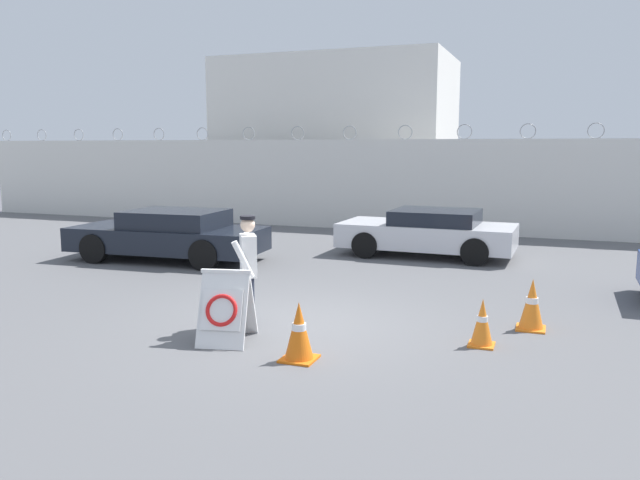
{
  "coord_description": "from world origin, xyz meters",
  "views": [
    {
      "loc": [
        3.62,
        -8.58,
        2.72
      ],
      "look_at": [
        -0.24,
        1.66,
        1.07
      ],
      "focal_mm": 35.0,
      "sensor_mm": 36.0,
      "label": 1
    }
  ],
  "objects_px": {
    "barricade_sign": "(226,307)",
    "traffic_cone_mid": "(482,323)",
    "parked_car_rear_sedan": "(428,232)",
    "parked_car_front_coupe": "(169,235)",
    "traffic_cone_far": "(299,331)",
    "security_guard": "(248,267)",
    "traffic_cone_near": "(532,304)"
  },
  "relations": [
    {
      "from": "barricade_sign",
      "to": "traffic_cone_mid",
      "type": "distance_m",
      "value": 3.55
    },
    {
      "from": "barricade_sign",
      "to": "parked_car_rear_sedan",
      "type": "xyz_separation_m",
      "value": [
        1.31,
        7.94,
        0.09
      ]
    },
    {
      "from": "barricade_sign",
      "to": "parked_car_front_coupe",
      "type": "relative_size",
      "value": 0.22
    },
    {
      "from": "traffic_cone_far",
      "to": "traffic_cone_mid",
      "type": "bearing_deg",
      "value": 33.59
    },
    {
      "from": "traffic_cone_mid",
      "to": "parked_car_front_coupe",
      "type": "height_order",
      "value": "parked_car_front_coupe"
    },
    {
      "from": "security_guard",
      "to": "traffic_cone_far",
      "type": "height_order",
      "value": "security_guard"
    },
    {
      "from": "parked_car_front_coupe",
      "to": "traffic_cone_mid",
      "type": "bearing_deg",
      "value": 148.97
    },
    {
      "from": "traffic_cone_near",
      "to": "parked_car_rear_sedan",
      "type": "bearing_deg",
      "value": 114.79
    },
    {
      "from": "security_guard",
      "to": "parked_car_front_coupe",
      "type": "relative_size",
      "value": 0.36
    },
    {
      "from": "security_guard",
      "to": "parked_car_rear_sedan",
      "type": "height_order",
      "value": "security_guard"
    },
    {
      "from": "barricade_sign",
      "to": "parked_car_front_coupe",
      "type": "height_order",
      "value": "parked_car_front_coupe"
    },
    {
      "from": "security_guard",
      "to": "traffic_cone_near",
      "type": "bearing_deg",
      "value": 77.27
    },
    {
      "from": "barricade_sign",
      "to": "traffic_cone_far",
      "type": "xyz_separation_m",
      "value": [
        1.24,
        -0.33,
        -0.13
      ]
    },
    {
      "from": "traffic_cone_near",
      "to": "traffic_cone_mid",
      "type": "bearing_deg",
      "value": -119.62
    },
    {
      "from": "traffic_cone_near",
      "to": "traffic_cone_far",
      "type": "xyz_separation_m",
      "value": [
        -2.74,
        -2.48,
        -0.0
      ]
    },
    {
      "from": "traffic_cone_near",
      "to": "traffic_cone_far",
      "type": "relative_size",
      "value": 1.01
    },
    {
      "from": "barricade_sign",
      "to": "traffic_cone_near",
      "type": "height_order",
      "value": "barricade_sign"
    },
    {
      "from": "traffic_cone_far",
      "to": "parked_car_rear_sedan",
      "type": "bearing_deg",
      "value": 89.56
    },
    {
      "from": "parked_car_front_coupe",
      "to": "parked_car_rear_sedan",
      "type": "distance_m",
      "value": 6.36
    },
    {
      "from": "parked_car_front_coupe",
      "to": "parked_car_rear_sedan",
      "type": "xyz_separation_m",
      "value": [
        5.71,
        2.8,
        -0.02
      ]
    },
    {
      "from": "barricade_sign",
      "to": "parked_car_front_coupe",
      "type": "distance_m",
      "value": 6.77
    },
    {
      "from": "traffic_cone_near",
      "to": "parked_car_front_coupe",
      "type": "bearing_deg",
      "value": 160.37
    },
    {
      "from": "security_guard",
      "to": "traffic_cone_near",
      "type": "distance_m",
      "value": 4.28
    },
    {
      "from": "traffic_cone_mid",
      "to": "parked_car_rear_sedan",
      "type": "relative_size",
      "value": 0.15
    },
    {
      "from": "barricade_sign",
      "to": "traffic_cone_far",
      "type": "bearing_deg",
      "value": -27.26
    },
    {
      "from": "traffic_cone_far",
      "to": "parked_car_front_coupe",
      "type": "distance_m",
      "value": 7.87
    },
    {
      "from": "traffic_cone_near",
      "to": "traffic_cone_far",
      "type": "bearing_deg",
      "value": -137.81
    },
    {
      "from": "barricade_sign",
      "to": "parked_car_rear_sedan",
      "type": "height_order",
      "value": "parked_car_rear_sedan"
    },
    {
      "from": "traffic_cone_far",
      "to": "parked_car_rear_sedan",
      "type": "distance_m",
      "value": 8.27
    },
    {
      "from": "traffic_cone_mid",
      "to": "parked_car_front_coupe",
      "type": "distance_m",
      "value": 8.78
    },
    {
      "from": "traffic_cone_mid",
      "to": "parked_car_rear_sedan",
      "type": "xyz_separation_m",
      "value": [
        -2.07,
        6.85,
        0.27
      ]
    },
    {
      "from": "barricade_sign",
      "to": "traffic_cone_far",
      "type": "height_order",
      "value": "barricade_sign"
    }
  ]
}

